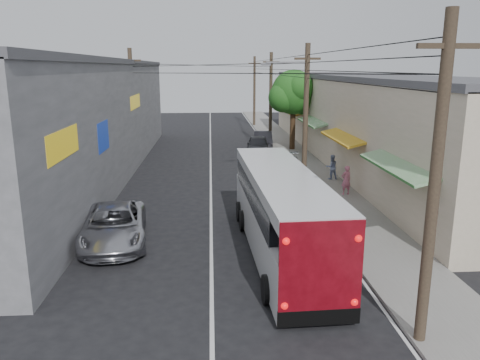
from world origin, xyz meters
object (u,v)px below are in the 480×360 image
object	(u,v)px
jeepney	(114,225)
parked_car_far	(263,140)
parked_suv	(287,170)
pedestrian_far	(332,167)
parked_car_mid	(258,145)
coach_bus	(281,212)
pedestrian_near	(346,180)

from	to	relation	value
jeepney	parked_car_far	bearing A→B (deg)	61.56
parked_suv	pedestrian_far	world-z (taller)	pedestrian_far
parked_car_mid	parked_car_far	size ratio (longest dim) A/B	1.00
parked_car_far	jeepney	bearing A→B (deg)	-106.28
coach_bus	parked_suv	xyz separation A→B (m)	(2.03, 10.87, -0.85)
coach_bus	jeepney	world-z (taller)	coach_bus
parked_suv	parked_car_mid	distance (m)	9.45
coach_bus	parked_suv	bearing A→B (deg)	76.99
jeepney	pedestrian_far	size ratio (longest dim) A/B	3.53
parked_car_far	pedestrian_far	bearing A→B (deg)	-71.97
pedestrian_near	parked_car_mid	bearing A→B (deg)	-91.66
parked_car_far	pedestrian_far	distance (m)	12.35
jeepney	pedestrian_far	world-z (taller)	pedestrian_far
parked_suv	parked_car_mid	xyz separation A→B (m)	(-0.80, 9.42, -0.01)
parked_car_mid	pedestrian_far	bearing A→B (deg)	-64.58
pedestrian_near	coach_bus	bearing A→B (deg)	41.69
jeepney	pedestrian_near	size ratio (longest dim) A/B	3.36
coach_bus	parked_car_mid	xyz separation A→B (m)	(1.23, 20.28, -0.86)
pedestrian_far	parked_suv	bearing A→B (deg)	-2.25
parked_suv	pedestrian_near	xyz separation A→B (m)	(2.61, -3.35, 0.16)
parked_suv	parked_car_far	xyz separation A→B (m)	(-0.12, 12.24, -0.03)
coach_bus	parked_car_far	distance (m)	23.20
parked_car_mid	jeepney	bearing A→B (deg)	-107.63
parked_suv	pedestrian_far	size ratio (longest dim) A/B	3.44
parked_suv	coach_bus	bearing A→B (deg)	-96.29
coach_bus	parked_car_mid	distance (m)	20.34
coach_bus	parked_suv	size ratio (longest dim) A/B	2.10
parked_suv	parked_car_mid	world-z (taller)	parked_suv
parked_car_mid	coach_bus	bearing A→B (deg)	-89.20
coach_bus	parked_car_mid	size ratio (longest dim) A/B	2.49
parked_suv	pedestrian_far	xyz separation A→B (m)	(2.75, 0.23, 0.12)
coach_bus	pedestrian_far	xyz separation A→B (m)	(4.79, 11.10, -0.73)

